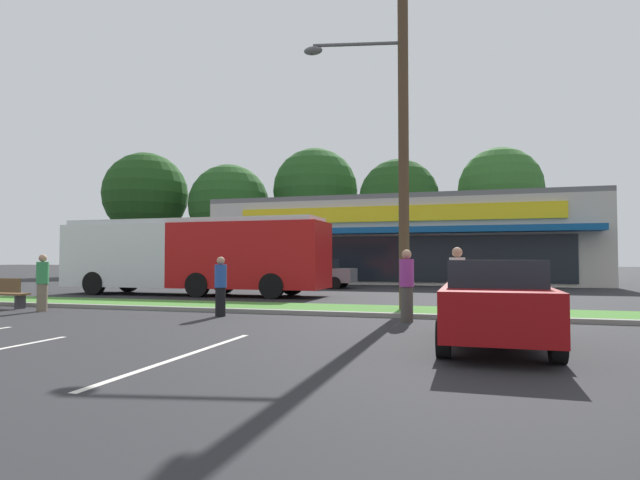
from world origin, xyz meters
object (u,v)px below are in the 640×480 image
at_px(car_0, 162,273).
at_px(car_1, 315,273).
at_px(city_bus, 193,254).
at_px(pedestrian_by_pole, 42,283).
at_px(car_2, 495,302).
at_px(pedestrian_mid, 457,286).
at_px(utility_pole, 399,112).
at_px(bus_stop_bench, 3,292).
at_px(pedestrian_near_bench, 407,285).
at_px(pedestrian_far, 221,286).

height_order(car_0, car_1, car_1).
height_order(city_bus, pedestrian_by_pole, city_bus).
relative_size(car_2, pedestrian_mid, 2.38).
bearing_deg(pedestrian_by_pole, car_2, 91.00).
bearing_deg(utility_pole, bus_stop_bench, -170.98).
bearing_deg(pedestrian_near_bench, pedestrian_far, -59.90).
relative_size(city_bus, bus_stop_bench, 7.37).
distance_m(utility_pole, bus_stop_bench, 13.35).
xyz_separation_m(utility_pole, car_0, (-15.56, 12.14, -5.01)).
xyz_separation_m(car_0, car_2, (17.93, -17.33, 0.05)).
distance_m(pedestrian_mid, pedestrian_far, 6.19).
height_order(car_2, pedestrian_near_bench, pedestrian_near_bench).
height_order(pedestrian_by_pole, pedestrian_mid, pedestrian_mid).
distance_m(bus_stop_bench, pedestrian_far, 7.59).
bearing_deg(car_2, utility_pole, 24.51).
height_order(city_bus, pedestrian_far, city_bus).
bearing_deg(pedestrian_by_pole, pedestrian_near_bench, 106.08).
distance_m(car_1, pedestrian_near_bench, 15.38).
xyz_separation_m(bus_stop_bench, car_1, (6.02, 13.95, 0.29)).
relative_size(city_bus, pedestrian_by_pole, 7.01).
height_order(city_bus, pedestrian_mid, city_bus).
relative_size(car_0, pedestrian_mid, 2.55).
xyz_separation_m(city_bus, bus_stop_bench, (-2.54, -7.19, -1.26)).
xyz_separation_m(bus_stop_bench, pedestrian_far, (7.59, -0.16, 0.30)).
relative_size(bus_stop_bench, pedestrian_mid, 0.88).
height_order(utility_pole, pedestrian_far, utility_pole).
xyz_separation_m(car_0, pedestrian_mid, (17.21, -14.28, 0.17)).
distance_m(city_bus, car_0, 9.16).
relative_size(utility_pole, bus_stop_bench, 6.75).
relative_size(pedestrian_by_pole, pedestrian_far, 1.05).
height_order(bus_stop_bench, pedestrian_by_pole, pedestrian_by_pole).
height_order(city_bus, pedestrian_near_bench, city_bus).
height_order(car_0, pedestrian_by_pole, pedestrian_by_pole).
distance_m(utility_pole, car_2, 7.56).
height_order(car_1, pedestrian_mid, pedestrian_mid).
bearing_deg(pedestrian_mid, car_0, -161.71).
bearing_deg(city_bus, utility_pole, 151.29).
bearing_deg(car_0, pedestrian_near_bench, 138.74).
xyz_separation_m(city_bus, pedestrian_by_pole, (-0.66, -7.56, -0.92)).
relative_size(utility_pole, car_2, 2.49).
bearing_deg(car_0, bus_stop_bench, 103.74).
xyz_separation_m(car_0, pedestrian_by_pole, (5.31, -14.43, 0.11)).
distance_m(city_bus, pedestrian_by_pole, 7.65).
height_order(city_bus, car_0, city_bus).
bearing_deg(pedestrian_far, pedestrian_mid, 46.04).
distance_m(pedestrian_by_pole, pedestrian_far, 5.71).
bearing_deg(car_1, pedestrian_by_pole, 73.89).
bearing_deg(city_bus, pedestrian_mid, 146.67).
xyz_separation_m(car_1, pedestrian_far, (1.57, -14.11, 0.02)).
relative_size(city_bus, pedestrian_far, 7.34).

